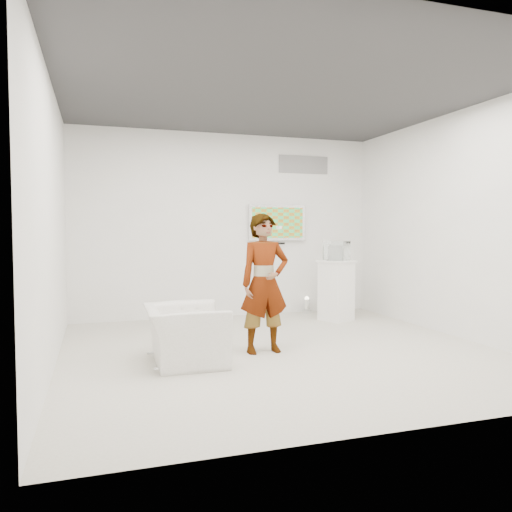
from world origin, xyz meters
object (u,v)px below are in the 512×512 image
at_px(tv, 277,223).
at_px(pedestal, 336,290).
at_px(person, 264,283).
at_px(floor_uplight, 307,305).
at_px(armchair, 185,335).

relative_size(tv, pedestal, 1.05).
bearing_deg(pedestal, tv, 127.97).
height_order(tv, person, tv).
bearing_deg(pedestal, floor_uplight, 101.58).
relative_size(person, pedestal, 1.70).
bearing_deg(tv, floor_uplight, -9.98).
height_order(armchair, floor_uplight, armchair).
bearing_deg(floor_uplight, pedestal, -78.42).
distance_m(pedestal, floor_uplight, 0.87).
height_order(tv, floor_uplight, tv).
distance_m(tv, floor_uplight, 1.51).
bearing_deg(tv, person, -113.24).
xyz_separation_m(tv, pedestal, (0.68, -0.87, -1.08)).
bearing_deg(pedestal, armchair, -146.44).
height_order(person, floor_uplight, person).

